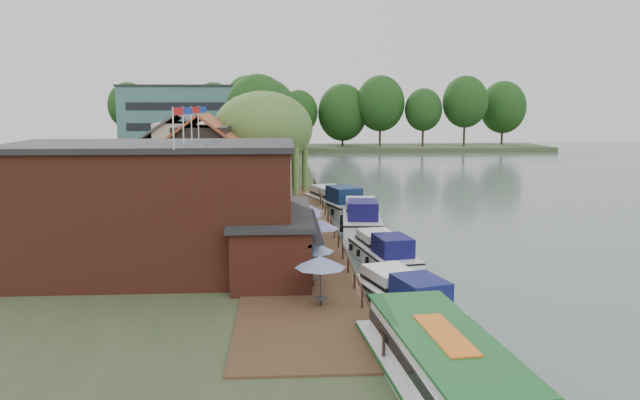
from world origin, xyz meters
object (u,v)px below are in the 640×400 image
object	(u,v)px
umbrella_1	(313,264)
umbrella_2	(304,245)
cottage_b	(185,158)
umbrella_3	(321,239)
cruiser_3	(336,198)
cruiser_2	(361,213)
cottage_c	(235,151)
umbrella_0	(320,281)
umbrella_4	(308,225)
swan	(458,349)
pub	(190,208)
umbrella_5	(308,221)
hotel_block	(202,123)
cottage_a	(204,169)
cruiser_0	(403,291)
cruiser_1	(384,247)
willow	(263,152)
tour_boat	(451,382)

from	to	relation	value
umbrella_1	umbrella_2	distance (m)	4.29
cottage_b	umbrella_3	xyz separation A→B (m)	(11.38, -22.70, -2.96)
cottage_b	cruiser_3	xyz separation A→B (m)	(14.25, -0.00, -3.91)
umbrella_3	cruiser_2	world-z (taller)	umbrella_3
cottage_c	umbrella_0	size ratio (longest dim) A/B	3.57
umbrella_2	cruiser_2	bearing A→B (deg)	71.16
umbrella_4	swan	bearing A→B (deg)	-71.63
swan	cruiser_2	bearing A→B (deg)	91.35
umbrella_3	cruiser_3	bearing A→B (deg)	82.79
pub	umbrella_5	size ratio (longest dim) A/B	8.42
hotel_block	cottage_a	bearing A→B (deg)	-82.87
hotel_block	cruiser_0	size ratio (longest dim) A/B	2.76
umbrella_2	cruiser_1	bearing A→B (deg)	37.86
willow	umbrella_4	size ratio (longest dim) A/B	4.39
cruiser_0	tour_boat	distance (m)	11.02
hotel_block	cruiser_3	distance (m)	49.83
tour_boat	swan	world-z (taller)	tour_boat
umbrella_0	cruiser_0	world-z (taller)	umbrella_0
umbrella_1	umbrella_0	bearing A→B (deg)	-86.42
cottage_b	tour_boat	bearing A→B (deg)	-70.34
umbrella_2	umbrella_0	bearing A→B (deg)	-86.13
umbrella_0	cruiser_2	xyz separation A→B (m)	(4.91, 23.31, -0.97)
umbrella_3	willow	bearing A→B (deg)	102.36
cruiser_1	cruiser_3	distance (m)	20.06
cottage_b	cottage_c	size ratio (longest dim) A/B	1.13
umbrella_3	cruiser_2	distance (m)	15.06
umbrella_2	cruiser_3	size ratio (longest dim) A/B	0.22
tour_boat	cottage_b	bearing A→B (deg)	104.49
tour_boat	willow	bearing A→B (deg)	95.95
cruiser_2	umbrella_4	bearing A→B (deg)	-110.87
willow	tour_boat	bearing A→B (deg)	-78.89
umbrella_5	swan	bearing A→B (deg)	-73.34
cottage_b	cottage_c	distance (m)	9.85
umbrella_1	tour_boat	xyz separation A→B (m)	(3.88, -12.08, -0.86)
pub	cruiser_2	xyz separation A→B (m)	(11.71, 16.69, -3.33)
hotel_block	umbrella_5	world-z (taller)	hotel_block
cruiser_1	cruiser_2	distance (m)	11.70
cottage_b	umbrella_3	world-z (taller)	cottage_b
hotel_block	tour_boat	world-z (taller)	hotel_block
willow	umbrella_1	size ratio (longest dim) A/B	4.39
umbrella_1	umbrella_4	size ratio (longest dim) A/B	1.00
cruiser_0	cruiser_3	distance (m)	29.55
umbrella_3	hotel_block	bearing A→B (deg)	102.62
cottage_b	umbrella_5	world-z (taller)	cottage_b
cruiser_2	umbrella_1	bearing A→B (deg)	-98.92
hotel_block	umbrella_1	bearing A→B (deg)	-78.90
cottage_c	cruiser_2	bearing A→B (deg)	-55.93
umbrella_4	cruiser_1	xyz separation A→B (m)	(4.86, -1.70, -1.20)
willow	cruiser_2	distance (m)	10.11
pub	cruiser_1	distance (m)	13.17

